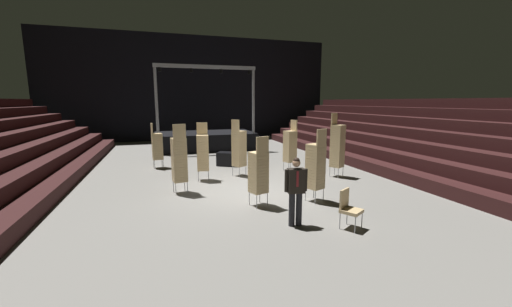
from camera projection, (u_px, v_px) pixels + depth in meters
ground_plane at (246, 192)px, 10.42m from camera, size 22.00×30.00×0.10m
arena_end_wall at (194, 89)px, 23.84m from camera, size 22.00×0.30×8.00m
bleacher_bank_right at (421, 134)px, 13.56m from camera, size 5.25×24.00×3.15m
stage_riser at (205, 140)px, 19.50m from camera, size 6.13×3.45×5.06m
man_with_tie at (296, 188)px, 7.33m from camera, size 0.57×0.28×1.70m
chair_stack_front_left at (290, 146)px, 13.22m from camera, size 0.53×0.53×2.22m
chair_stack_front_right at (157, 146)px, 13.81m from camera, size 0.49×0.49×2.05m
chair_stack_mid_left at (316, 166)px, 9.15m from camera, size 0.57×0.57×2.22m
chair_stack_mid_right at (203, 152)px, 11.61m from camera, size 0.49×0.49×2.22m
chair_stack_mid_centre at (179, 159)px, 9.96m from camera, size 0.51×0.51×2.31m
chair_stack_rear_left at (239, 148)px, 12.33m from camera, size 0.60×0.60×2.31m
chair_stack_rear_right at (337, 145)px, 12.16m from camera, size 0.60×0.60×2.56m
chair_stack_rear_centre at (258, 171)px, 8.75m from camera, size 0.55×0.55×2.05m
equipment_road_case at (227, 159)px, 14.46m from camera, size 1.08×0.97×0.64m
loose_chair_near_man at (349, 207)px, 7.27m from camera, size 0.60×0.60×0.95m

